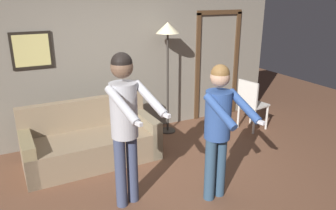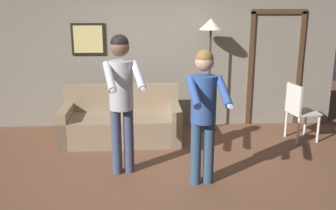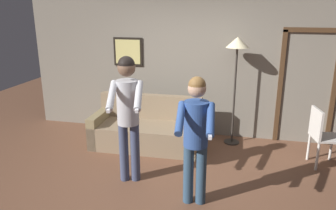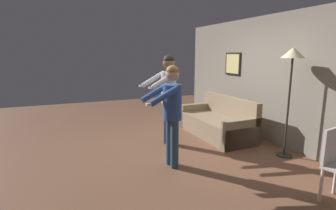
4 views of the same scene
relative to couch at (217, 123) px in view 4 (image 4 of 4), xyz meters
name	(u,v)px [view 4 (image 4 of 4)]	position (x,y,z in m)	size (l,w,h in m)	color
ground_plane	(181,152)	(0.62, -1.20, -0.28)	(12.00, 12.00, 0.00)	brown
back_wall_assembly	(270,79)	(0.64, 0.83, 1.02)	(6.40, 0.10, 2.60)	gray
couch	(217,123)	(0.00, 0.00, 0.00)	(1.92, 0.89, 0.87)	#8F785C
torchiere_lamp	(292,63)	(1.49, 0.47, 1.39)	(0.39, 0.39, 1.93)	#332D28
person_standing_left	(168,91)	(0.12, -1.25, 0.83)	(0.54, 0.74, 1.80)	#3E4766
person_standing_right	(171,107)	(1.11, -1.60, 0.71)	(0.47, 0.65, 1.65)	#2F4B65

